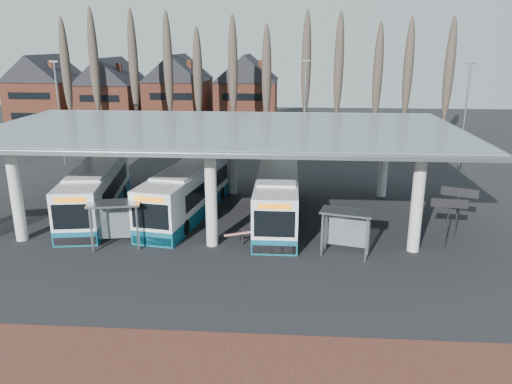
# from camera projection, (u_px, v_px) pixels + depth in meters

# --- Properties ---
(ground) EXTENTS (140.00, 140.00, 0.00)m
(ground) POSITION_uv_depth(u_px,v_px,m) (206.00, 262.00, 28.02)
(ground) COLOR black
(ground) RESTS_ON ground
(station_canopy) EXTENTS (32.00, 16.00, 6.34)m
(station_canopy) POSITION_uv_depth(u_px,v_px,m) (223.00, 136.00, 34.02)
(station_canopy) COLOR beige
(station_canopy) RESTS_ON ground
(poplar_row) EXTENTS (45.10, 1.10, 14.50)m
(poplar_row) POSITION_uv_depth(u_px,v_px,m) (252.00, 70.00, 57.01)
(poplar_row) COLOR #473D33
(poplar_row) RESTS_ON ground
(townhouse_row) EXTENTS (36.80, 10.30, 12.25)m
(townhouse_row) POSITION_uv_depth(u_px,v_px,m) (145.00, 86.00, 69.40)
(townhouse_row) COLOR brown
(townhouse_row) RESTS_ON ground
(lamp_post_a) EXTENTS (0.80, 0.16, 10.17)m
(lamp_post_a) POSITION_uv_depth(u_px,v_px,m) (59.00, 112.00, 48.71)
(lamp_post_a) COLOR slate
(lamp_post_a) RESTS_ON ground
(lamp_post_b) EXTENTS (0.80, 0.16, 10.17)m
(lamp_post_b) POSITION_uv_depth(u_px,v_px,m) (305.00, 109.00, 50.91)
(lamp_post_b) COLOR slate
(lamp_post_b) RESTS_ON ground
(lamp_post_c) EXTENTS (0.80, 0.16, 10.17)m
(lamp_post_c) POSITION_uv_depth(u_px,v_px,m) (464.00, 119.00, 44.23)
(lamp_post_c) COLOR slate
(lamp_post_c) RESTS_ON ground
(bus_0) EXTENTS (4.59, 12.80, 3.48)m
(bus_0) POSITION_uv_depth(u_px,v_px,m) (96.00, 191.00, 35.67)
(bus_0) COLOR silver
(bus_0) RESTS_ON ground
(bus_1) EXTENTS (4.76, 12.93, 3.52)m
(bus_1) POSITION_uv_depth(u_px,v_px,m) (189.00, 191.00, 35.61)
(bus_1) COLOR silver
(bus_1) RESTS_ON ground
(bus_2) EXTENTS (2.73, 12.64, 3.51)m
(bus_2) POSITION_uv_depth(u_px,v_px,m) (278.00, 196.00, 34.49)
(bus_2) COLOR silver
(bus_2) RESTS_ON ground
(shelter_1) EXTENTS (3.29, 2.08, 2.83)m
(shelter_1) POSITION_uv_depth(u_px,v_px,m) (115.00, 214.00, 29.63)
(shelter_1) COLOR gray
(shelter_1) RESTS_ON ground
(shelter_2) EXTENTS (3.17, 2.12, 2.69)m
(shelter_2) POSITION_uv_depth(u_px,v_px,m) (346.00, 222.00, 28.56)
(shelter_2) COLOR gray
(shelter_2) RESTS_ON ground
(info_sign_0) EXTENTS (2.09, 0.40, 3.12)m
(info_sign_0) POSITION_uv_depth(u_px,v_px,m) (449.00, 207.00, 29.11)
(info_sign_0) COLOR black
(info_sign_0) RESTS_ON ground
(info_sign_1) EXTENTS (2.06, 0.98, 3.27)m
(info_sign_1) POSITION_uv_depth(u_px,v_px,m) (459.00, 196.00, 30.78)
(info_sign_1) COLOR black
(info_sign_1) RESTS_ON ground
(barrier) EXTENTS (2.01, 1.03, 1.09)m
(barrier) POSITION_uv_depth(u_px,v_px,m) (242.00, 234.00, 29.84)
(barrier) COLOR black
(barrier) RESTS_ON ground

